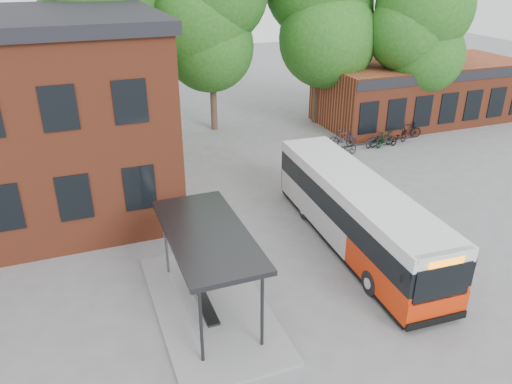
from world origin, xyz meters
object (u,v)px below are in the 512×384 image
object	(u,v)px
bicycle_1	(343,138)
bicycle_7	(407,130)
city_bus	(356,214)
bicycle_4	(382,139)
bicycle_2	(375,140)
bicycle_3	(384,139)
bus_shelter	(209,270)
bicycle_0	(347,149)
bicycle_6	(399,137)

from	to	relation	value
bicycle_1	bicycle_7	size ratio (longest dim) A/B	1.00
city_bus	bicycle_4	bearing A→B (deg)	53.90
city_bus	bicycle_7	size ratio (longest dim) A/B	6.02
bicycle_1	bicycle_2	size ratio (longest dim) A/B	1.08
bicycle_1	bicycle_3	size ratio (longest dim) A/B	1.13
bicycle_3	bicycle_7	world-z (taller)	bicycle_7
bicycle_2	bicycle_7	distance (m)	2.92
bicycle_4	bicycle_7	size ratio (longest dim) A/B	1.02
bicycle_4	city_bus	bearing A→B (deg)	137.87
bus_shelter	city_bus	xyz separation A→B (m)	(6.48, 1.78, -0.08)
bus_shelter	bicycle_1	world-z (taller)	bus_shelter
city_bus	bicycle_2	world-z (taller)	city_bus
city_bus	bicycle_4	size ratio (longest dim) A/B	5.89
city_bus	bicycle_7	bearing A→B (deg)	48.38
bicycle_3	bicycle_7	size ratio (longest dim) A/B	0.89
bicycle_4	bicycle_7	xyz separation A→B (m)	(2.39, 0.78, 0.06)
bicycle_0	bicycle_3	xyz separation A→B (m)	(2.89, 0.52, 0.06)
bicycle_4	bicycle_6	world-z (taller)	bicycle_4
bicycle_3	city_bus	bearing A→B (deg)	119.61
bicycle_0	bicycle_6	size ratio (longest dim) A/B	0.98
bicycle_1	bicycle_7	world-z (taller)	bicycle_1
bicycle_3	bicycle_7	xyz separation A→B (m)	(2.33, 0.92, 0.06)
bus_shelter	bicycle_3	xyz separation A→B (m)	(14.11, 11.00, -0.97)
bicycle_2	bicycle_4	world-z (taller)	bicycle_4
bicycle_4	bicycle_1	bearing A→B (deg)	68.67
bicycle_4	bicycle_2	bearing A→B (deg)	73.09
bicycle_3	bicycle_0	bearing A→B (deg)	79.52
bicycle_1	bus_shelter	bearing A→B (deg)	149.84
city_bus	bicycle_0	xyz separation A→B (m)	(4.75, 8.69, -0.95)
city_bus	bicycle_0	bearing A→B (deg)	64.23
bicycle_1	bicycle_3	distance (m)	2.53
bicycle_7	bicycle_1	bearing A→B (deg)	110.59
bicycle_1	bicycle_3	xyz separation A→B (m)	(2.36, -0.89, -0.06)
bicycle_2	bicycle_3	bearing A→B (deg)	-137.18
bus_shelter	bicycle_6	xyz separation A→B (m)	(15.29, 11.14, -1.03)
city_bus	bicycle_1	distance (m)	11.43
bicycle_3	bicycle_6	distance (m)	1.19
city_bus	bicycle_0	size ratio (longest dim) A/B	6.82
bicycle_7	bicycle_2	bearing A→B (deg)	123.59
bicycle_0	bicycle_2	bearing A→B (deg)	-89.26
bicycle_1	bicycle_6	size ratio (longest dim) A/B	1.11
bicycle_2	bicycle_3	xyz separation A→B (m)	(0.51, -0.25, 0.04)
bus_shelter	bicycle_6	bearing A→B (deg)	36.08
bus_shelter	bicycle_2	distance (m)	17.68
bicycle_6	bicycle_7	size ratio (longest dim) A/B	0.90
bicycle_3	bus_shelter	bearing A→B (deg)	107.19
bus_shelter	bicycle_7	distance (m)	20.32
bicycle_3	bicycle_6	xyz separation A→B (m)	(1.18, 0.14, -0.05)
bicycle_6	bus_shelter	bearing A→B (deg)	104.56
bicycle_6	bicycle_7	distance (m)	1.39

